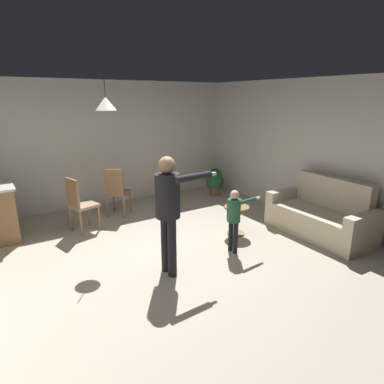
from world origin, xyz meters
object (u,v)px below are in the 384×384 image
(person_adult, at_px, (169,203))
(potted_plant_corner, at_px, (215,180))
(couch_floral, at_px, (321,216))
(spare_remote_on_table, at_px, (236,205))
(side_table_by_couch, at_px, (236,217))
(dining_chair_by_counter, at_px, (117,190))
(person_child, at_px, (234,214))
(dining_chair_near_wall, at_px, (80,203))

(person_adult, relative_size, potted_plant_corner, 2.40)
(couch_floral, xyz_separation_m, spare_remote_on_table, (-1.28, 0.81, 0.21))
(side_table_by_couch, bearing_deg, spare_remote_on_table, 87.00)
(dining_chair_by_counter, bearing_deg, spare_remote_on_table, -13.04)
(person_child, bearing_deg, spare_remote_on_table, 132.68)
(person_adult, height_order, dining_chair_near_wall, person_adult)
(potted_plant_corner, bearing_deg, side_table_by_couch, -117.79)
(person_adult, relative_size, person_child, 1.63)
(dining_chair_near_wall, distance_m, potted_plant_corner, 3.45)
(person_child, relative_size, potted_plant_corner, 1.48)
(dining_chair_near_wall, height_order, potted_plant_corner, dining_chair_near_wall)
(dining_chair_near_wall, bearing_deg, spare_remote_on_table, 39.94)
(person_child, distance_m, dining_chair_near_wall, 2.77)
(dining_chair_by_counter, relative_size, potted_plant_corner, 1.47)
(person_adult, height_order, dining_chair_by_counter, person_adult)
(person_child, height_order, dining_chair_by_counter, person_child)
(dining_chair_by_counter, relative_size, dining_chair_near_wall, 1.00)
(person_child, bearing_deg, potted_plant_corner, 143.54)
(dining_chair_by_counter, distance_m, spare_remote_on_table, 2.46)
(person_adult, distance_m, dining_chair_near_wall, 2.28)
(person_adult, bearing_deg, dining_chair_by_counter, 172.34)
(dining_chair_by_counter, bearing_deg, person_child, -27.96)
(dining_chair_by_counter, xyz_separation_m, potted_plant_corner, (2.56, 0.13, -0.17))
(couch_floral, relative_size, dining_chair_near_wall, 1.82)
(couch_floral, bearing_deg, person_child, 82.13)
(spare_remote_on_table, bearing_deg, dining_chair_near_wall, 144.97)
(person_child, bearing_deg, dining_chair_by_counter, -164.69)
(person_adult, height_order, spare_remote_on_table, person_adult)
(couch_floral, height_order, person_child, person_child)
(person_adult, xyz_separation_m, person_child, (1.15, 0.03, -0.39))
(side_table_by_couch, xyz_separation_m, dining_chair_by_counter, (-1.43, 2.03, 0.22))
(person_child, xyz_separation_m, spare_remote_on_table, (0.48, 0.53, -0.09))
(person_adult, bearing_deg, side_table_by_couch, 104.97)
(person_adult, distance_m, spare_remote_on_table, 1.79)
(dining_chair_by_counter, distance_m, dining_chair_near_wall, 0.93)
(couch_floral, distance_m, dining_chair_by_counter, 3.91)
(person_child, height_order, dining_chair_near_wall, person_child)
(couch_floral, height_order, dining_chair_by_counter, same)
(person_adult, relative_size, dining_chair_by_counter, 1.63)
(side_table_by_couch, relative_size, dining_chair_by_counter, 0.52)
(side_table_by_couch, distance_m, dining_chair_by_counter, 2.49)
(spare_remote_on_table, bearing_deg, dining_chair_by_counter, 125.48)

